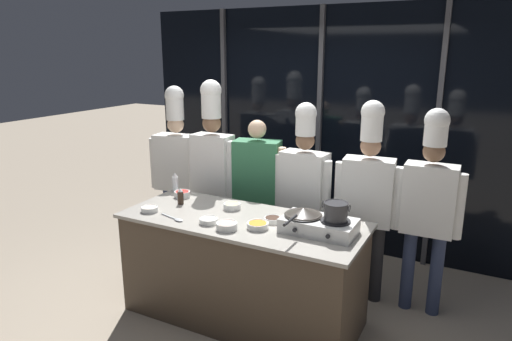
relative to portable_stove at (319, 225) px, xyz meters
The scene contains 22 objects.
ground_plane 1.16m from the portable_stove, behind, with size 24.00×24.00×0.00m, color gray.
window_wall_back 1.96m from the portable_stove, 109.98° to the left, with size 4.37×0.09×2.70m.
demo_counter 0.83m from the portable_stove, behind, with size 2.02×0.82×0.90m.
portable_stove is the anchor object (origin of this frame).
frying_pan 0.16m from the portable_stove, behind, with size 0.29×0.50×0.05m.
stock_pot 0.19m from the portable_stove, ahead, with size 0.21×0.18×0.14m.
squeeze_bottle_soy 1.32m from the portable_stove, behind, with size 0.05×0.05×0.15m.
squeeze_bottle_clear 1.62m from the portable_stove, 168.31° to the left, with size 0.06×0.06×0.19m.
prep_bowl_carrots 0.47m from the portable_stove, 163.06° to the right, with size 0.17×0.17×0.05m.
prep_bowl_bell_pepper 1.45m from the portable_stove, behind, with size 0.15×0.15×0.06m.
prep_bowl_shrimp 0.70m from the portable_stove, 157.66° to the right, with size 0.17×0.17×0.06m.
prep_bowl_ginger 0.86m from the portable_stove, 169.67° to the left, with size 0.15×0.15×0.05m.
prep_bowl_chicken 1.46m from the portable_stove, behind, with size 0.15×0.15×0.04m.
prep_bowl_soy_glaze 0.41m from the portable_stove, behind, with size 0.15×0.15×0.04m.
prep_bowl_onion 0.87m from the portable_stove, 165.26° to the right, with size 0.15×0.15×0.04m.
serving_spoon_slotted 1.16m from the portable_stove, 165.84° to the right, with size 0.27×0.10×0.02m.
chef_head 2.10m from the portable_stove, 157.05° to the left, with size 0.61×0.31×1.87m.
chef_sous 1.60m from the portable_stove, 152.66° to the left, with size 0.54×0.21×1.96m.
person_guest 1.26m from the portable_stove, 139.11° to the left, with size 0.59×0.32×1.58m.
chef_line 0.89m from the portable_stove, 119.10° to the left, with size 0.57×0.26×1.78m.
chef_pastry 0.80m from the portable_stove, 77.75° to the left, with size 0.57×0.27×1.83m.
chef_apprentice 1.05m from the portable_stove, 49.62° to the left, with size 0.55×0.22×1.79m.
Camera 1 is at (1.72, -3.05, 2.23)m, focal length 32.00 mm.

